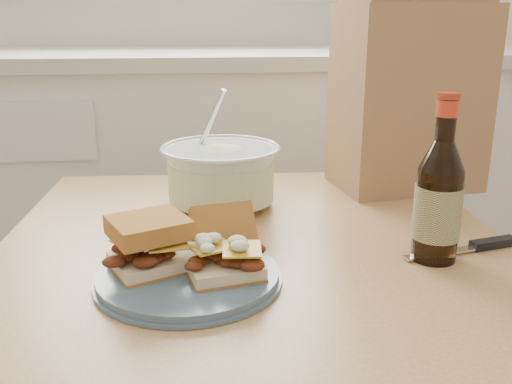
{
  "coord_description": "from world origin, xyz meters",
  "views": [
    {
      "loc": [
        0.05,
        -0.15,
        1.05
      ],
      "look_at": [
        0.14,
        0.73,
        0.77
      ],
      "focal_mm": 40.0,
      "sensor_mm": 36.0,
      "label": 1
    }
  ],
  "objects": [
    {
      "name": "cabinet_run",
      "position": [
        -0.0,
        1.7,
        0.47
      ],
      "size": [
        2.5,
        0.64,
        0.94
      ],
      "color": "white",
      "rests_on": "ground"
    },
    {
      "name": "dining_table",
      "position": [
        0.13,
        0.72,
        0.59
      ],
      "size": [
        0.86,
        0.86,
        0.69
      ],
      "rotation": [
        0.0,
        0.0,
        -0.04
      ],
      "color": "tan",
      "rests_on": "ground"
    },
    {
      "name": "plate",
      "position": [
        0.03,
        0.58,
        0.7
      ],
      "size": [
        0.25,
        0.25,
        0.02
      ],
      "primitive_type": "cylinder",
      "color": "#476072",
      "rests_on": "dining_table"
    },
    {
      "name": "sandwich_left",
      "position": [
        -0.02,
        0.59,
        0.74
      ],
      "size": [
        0.13,
        0.12,
        0.07
      ],
      "rotation": [
        0.0,
        0.0,
        0.43
      ],
      "color": "beige",
      "rests_on": "plate"
    },
    {
      "name": "sandwich_right",
      "position": [
        0.08,
        0.58,
        0.73
      ],
      "size": [
        0.11,
        0.15,
        0.08
      ],
      "rotation": [
        0.0,
        0.0,
        0.22
      ],
      "color": "beige",
      "rests_on": "plate"
    },
    {
      "name": "coleslaw_bowl",
      "position": [
        0.09,
        0.9,
        0.75
      ],
      "size": [
        0.23,
        0.23,
        0.23
      ],
      "color": "silver",
      "rests_on": "dining_table"
    },
    {
      "name": "beer_bottle",
      "position": [
        0.4,
        0.62,
        0.79
      ],
      "size": [
        0.07,
        0.07,
        0.25
      ],
      "rotation": [
        0.0,
        0.0,
        0.11
      ],
      "color": "black",
      "rests_on": "dining_table"
    },
    {
      "name": "knife",
      "position": [
        0.49,
        0.64,
        0.7
      ],
      "size": [
        0.2,
        0.06,
        0.01
      ],
      "rotation": [
        0.0,
        0.0,
        0.23
      ],
      "color": "silver",
      "rests_on": "dining_table"
    },
    {
      "name": "paper_bag",
      "position": [
        0.49,
        1.0,
        0.88
      ],
      "size": [
        0.31,
        0.23,
        0.38
      ],
      "primitive_type": "cube",
      "rotation": [
        0.0,
        0.0,
        0.14
      ],
      "color": "#A57E4F",
      "rests_on": "dining_table"
    }
  ]
}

